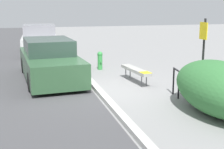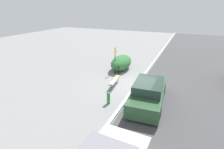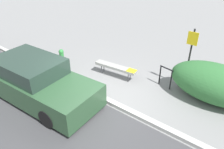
# 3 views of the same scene
# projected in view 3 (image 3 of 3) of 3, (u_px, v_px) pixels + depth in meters

# --- Properties ---
(ground_plane) EXTENTS (60.00, 60.00, 0.00)m
(ground_plane) POSITION_uv_depth(u_px,v_px,m) (101.00, 99.00, 7.75)
(ground_plane) COLOR gray
(curb) EXTENTS (60.00, 0.20, 0.13)m
(curb) POSITION_uv_depth(u_px,v_px,m) (101.00, 97.00, 7.72)
(curb) COLOR #B7B7B2
(curb) RESTS_ON ground_plane
(bench) EXTENTS (1.85, 0.51, 0.50)m
(bench) POSITION_uv_depth(u_px,v_px,m) (116.00, 67.00, 8.85)
(bench) COLOR #515156
(bench) RESTS_ON ground_plane
(bike_rack) EXTENTS (0.55, 0.14, 0.83)m
(bike_rack) POSITION_uv_depth(u_px,v_px,m) (166.00, 75.00, 8.17)
(bike_rack) COLOR black
(bike_rack) RESTS_ON ground_plane
(sign_post) EXTENTS (0.36, 0.08, 2.30)m
(sign_post) POSITION_uv_depth(u_px,v_px,m) (190.00, 54.00, 7.72)
(sign_post) COLOR black
(sign_post) RESTS_ON ground_plane
(fire_hydrant) EXTENTS (0.36, 0.22, 0.77)m
(fire_hydrant) POSITION_uv_depth(u_px,v_px,m) (62.00, 57.00, 9.76)
(fire_hydrant) COLOR #338C3F
(fire_hydrant) RESTS_ON ground_plane
(shrub_hedge) EXTENTS (3.12, 1.65, 1.33)m
(shrub_hedge) POSITION_uv_depth(u_px,v_px,m) (215.00, 84.00, 7.38)
(shrub_hedge) COLOR #337038
(shrub_hedge) RESTS_ON ground_plane
(parked_car_near) EXTENTS (4.90, 2.10, 1.46)m
(parked_car_near) POSITION_uv_depth(u_px,v_px,m) (34.00, 80.00, 7.56)
(parked_car_near) COLOR black
(parked_car_near) RESTS_ON ground_plane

